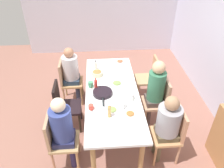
% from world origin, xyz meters
% --- Properties ---
extents(ground_plane, '(7.06, 7.06, 0.00)m').
position_xyz_m(ground_plane, '(0.00, 0.00, 0.00)').
color(ground_plane, '#936153').
extents(wall_left, '(0.12, 4.13, 2.60)m').
position_xyz_m(wall_left, '(-3.00, 0.00, 1.30)').
color(wall_left, silver).
rests_on(wall_left, ground_plane).
extents(dining_table, '(2.24, 0.86, 0.73)m').
position_xyz_m(dining_table, '(0.00, 0.00, 0.66)').
color(dining_table, white).
rests_on(dining_table, ground_plane).
extents(chair_0, '(0.40, 0.40, 0.90)m').
position_xyz_m(chair_0, '(0.75, 0.81, 0.51)').
color(chair_0, tan).
rests_on(chair_0, ground_plane).
extents(person_0, '(0.33, 0.33, 1.16)m').
position_xyz_m(person_0, '(0.75, 0.72, 0.71)').
color(person_0, brown).
rests_on(person_0, ground_plane).
extents(chair_1, '(0.40, 0.40, 0.90)m').
position_xyz_m(chair_1, '(0.00, -0.81, 0.51)').
color(chair_1, black).
rests_on(chair_1, ground_plane).
extents(chair_2, '(0.40, 0.40, 0.90)m').
position_xyz_m(chair_2, '(-0.75, 0.81, 0.51)').
color(chair_2, tan).
rests_on(chair_2, ground_plane).
extents(chair_3, '(0.40, 0.40, 0.90)m').
position_xyz_m(chair_3, '(-0.75, -0.81, 0.51)').
color(chair_3, tan).
rests_on(chair_3, ground_plane).
extents(person_3, '(0.30, 0.30, 1.18)m').
position_xyz_m(person_3, '(-0.75, -0.72, 0.70)').
color(person_3, '#313753').
rests_on(person_3, ground_plane).
extents(chair_4, '(0.40, 0.40, 0.90)m').
position_xyz_m(chair_4, '(0.75, -0.81, 0.51)').
color(chair_4, tan).
rests_on(chair_4, ground_plane).
extents(person_4, '(0.30, 0.30, 1.22)m').
position_xyz_m(person_4, '(0.75, -0.72, 0.72)').
color(person_4, '#36394C').
rests_on(person_4, ground_plane).
extents(chair_5, '(0.40, 0.40, 0.90)m').
position_xyz_m(chair_5, '(0.00, 0.81, 0.51)').
color(chair_5, tan).
rests_on(chair_5, ground_plane).
extents(person_5, '(0.30, 0.30, 1.27)m').
position_xyz_m(person_5, '(-0.00, 0.72, 0.75)').
color(person_5, '#483D3D').
rests_on(person_5, ground_plane).
extents(plate_0, '(0.25, 0.25, 0.04)m').
position_xyz_m(plate_0, '(-0.20, 0.10, 0.75)').
color(plate_0, white).
rests_on(plate_0, dining_table).
extents(plate_1, '(0.24, 0.24, 0.04)m').
position_xyz_m(plate_1, '(0.47, -0.04, 0.75)').
color(plate_1, white).
rests_on(plate_1, dining_table).
extents(plate_2, '(0.21, 0.21, 0.04)m').
position_xyz_m(plate_2, '(-0.96, 0.23, 0.75)').
color(plate_2, silver).
rests_on(plate_2, dining_table).
extents(plate_3, '(0.21, 0.21, 0.04)m').
position_xyz_m(plate_3, '(0.57, 0.22, 0.75)').
color(plate_3, silver).
rests_on(plate_3, dining_table).
extents(bowl_0, '(0.19, 0.19, 0.10)m').
position_xyz_m(bowl_0, '(-0.50, -0.23, 0.78)').
color(bowl_0, beige).
rests_on(bowl_0, dining_table).
extents(serving_pan, '(0.49, 0.31, 0.06)m').
position_xyz_m(serving_pan, '(0.06, -0.16, 0.76)').
color(serving_pan, black).
rests_on(serving_pan, dining_table).
extents(cup_0, '(0.11, 0.08, 0.08)m').
position_xyz_m(cup_0, '(0.41, -0.34, 0.77)').
color(cup_0, '#D24739').
rests_on(cup_0, dining_table).
extents(cup_1, '(0.12, 0.09, 0.10)m').
position_xyz_m(cup_1, '(-0.16, -0.35, 0.78)').
color(cup_1, '#499265').
rests_on(cup_1, dining_table).
extents(cup_2, '(0.12, 0.08, 0.09)m').
position_xyz_m(cup_2, '(0.40, 0.14, 0.78)').
color(cup_2, white).
rests_on(cup_2, dining_table).
extents(cup_3, '(0.11, 0.07, 0.10)m').
position_xyz_m(cup_3, '(0.22, 0.29, 0.78)').
color(cup_3, white).
rests_on(cup_3, dining_table).
extents(bottle_0, '(0.05, 0.05, 0.22)m').
position_xyz_m(bottle_0, '(0.59, -0.08, 0.84)').
color(bottle_0, tan).
rests_on(bottle_0, dining_table).
extents(bottle_1, '(0.05, 0.05, 0.18)m').
position_xyz_m(bottle_1, '(-0.72, -0.25, 0.82)').
color(bottle_1, silver).
rests_on(bottle_1, dining_table).
extents(bottle_2, '(0.05, 0.05, 0.23)m').
position_xyz_m(bottle_2, '(-0.07, -0.26, 0.84)').
color(bottle_2, red).
rests_on(bottle_2, dining_table).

